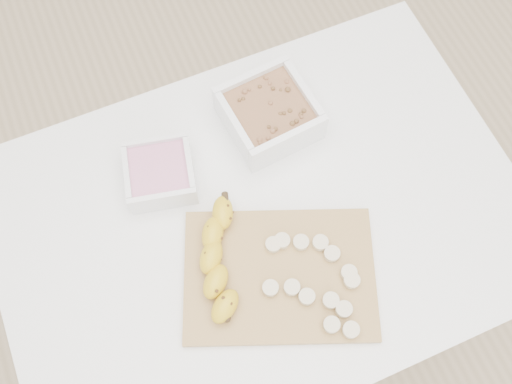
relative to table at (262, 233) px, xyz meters
name	(u,v)px	position (x,y,z in m)	size (l,w,h in m)	color
ground	(260,299)	(0.00, 0.00, -0.65)	(3.50, 3.50, 0.00)	#C6AD89
table	(262,233)	(0.00, 0.00, 0.00)	(1.00, 0.70, 0.75)	white
bowl_yogurt	(160,173)	(-0.15, 0.15, 0.13)	(0.15, 0.15, 0.06)	white
bowl_granola	(269,113)	(0.09, 0.18, 0.14)	(0.18, 0.18, 0.08)	white
cutting_board	(279,275)	(-0.02, -0.12, 0.10)	(0.34, 0.25, 0.01)	tan
banana	(220,261)	(-0.11, -0.06, 0.13)	(0.06, 0.23, 0.04)	gold
banana_slices	(317,279)	(0.04, -0.15, 0.12)	(0.17, 0.22, 0.02)	beige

